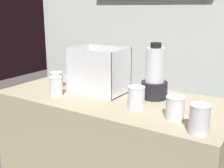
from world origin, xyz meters
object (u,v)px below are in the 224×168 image
at_px(juice_cup_beet_left, 56,88).
at_px(juice_cup_orange_far_right, 199,121).
at_px(blender_pitcher, 155,77).
at_px(juice_cup_pomegranate_right, 175,109).
at_px(juice_cup_beet_middle, 136,99).
at_px(carrot_display_bin, 99,78).
at_px(juice_cup_beet_far_left, 57,81).

bearing_deg(juice_cup_beet_left, juice_cup_orange_far_right, -4.55).
xyz_separation_m(blender_pitcher, juice_cup_pomegranate_right, (0.22, -0.25, -0.08)).
xyz_separation_m(blender_pitcher, juice_cup_beet_middle, (-0.00, -0.23, -0.08)).
relative_size(carrot_display_bin, blender_pitcher, 1.00).
height_order(blender_pitcher, juice_cup_beet_middle, blender_pitcher).
xyz_separation_m(blender_pitcher, juice_cup_orange_far_right, (0.37, -0.36, -0.07)).
distance_m(blender_pitcher, juice_cup_beet_middle, 0.24).
bearing_deg(carrot_display_bin, juice_cup_beet_middle, -23.98).
relative_size(juice_cup_beet_middle, juice_cup_orange_far_right, 0.95).
xyz_separation_m(carrot_display_bin, juice_cup_beet_left, (-0.17, -0.21, -0.04)).
relative_size(blender_pitcher, juice_cup_beet_middle, 2.67).
relative_size(juice_cup_beet_left, juice_cup_pomegranate_right, 1.06).
bearing_deg(juice_cup_beet_middle, juice_cup_beet_left, -173.64).
relative_size(juice_cup_beet_far_left, juice_cup_beet_middle, 0.87).
distance_m(juice_cup_beet_middle, juice_cup_pomegranate_right, 0.23).
height_order(juice_cup_beet_left, juice_cup_pomegranate_right, juice_cup_beet_left).
bearing_deg(juice_cup_pomegranate_right, carrot_display_bin, 162.53).
relative_size(juice_cup_pomegranate_right, juice_cup_orange_far_right, 0.87).
bearing_deg(juice_cup_beet_middle, juice_cup_orange_far_right, -19.21).
height_order(blender_pitcher, juice_cup_beet_left, blender_pitcher).
height_order(juice_cup_beet_far_left, juice_cup_beet_middle, juice_cup_beet_middle).
height_order(juice_cup_beet_middle, juice_cup_orange_far_right, juice_cup_orange_far_right).
bearing_deg(juice_cup_orange_far_right, juice_cup_pomegranate_right, 144.52).
bearing_deg(carrot_display_bin, juice_cup_beet_left, -128.76).
xyz_separation_m(juice_cup_beet_far_left, juice_cup_beet_left, (0.12, -0.14, 0.00)).
bearing_deg(juice_cup_orange_far_right, juice_cup_beet_middle, 160.79).
relative_size(carrot_display_bin, juice_cup_orange_far_right, 2.55).
relative_size(juice_cup_beet_middle, juice_cup_pomegranate_right, 1.09).
distance_m(juice_cup_beet_far_left, juice_cup_beet_middle, 0.65).
bearing_deg(juice_cup_beet_far_left, juice_cup_beet_middle, -7.25).
bearing_deg(juice_cup_orange_far_right, juice_cup_beet_far_left, 168.26).
distance_m(blender_pitcher, juice_cup_beet_far_left, 0.67).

